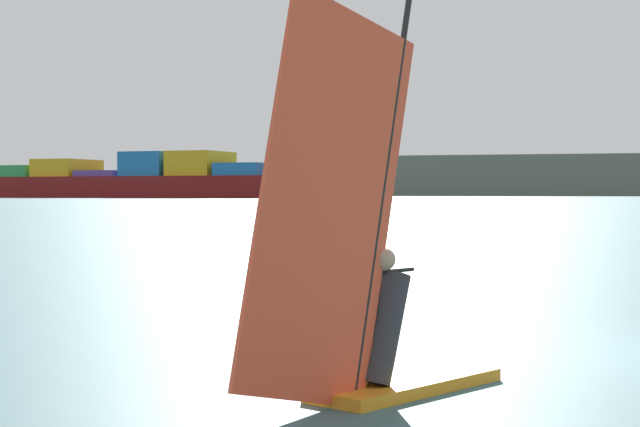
# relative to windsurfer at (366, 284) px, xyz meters

# --- Properties ---
(windsurfer) EXTENTS (2.31, 3.05, 4.19)m
(windsurfer) POSITION_rel_windsurfer_xyz_m (0.00, 0.00, 0.00)
(windsurfer) COLOR orange
(windsurfer) RESTS_ON ground_plane
(cargo_ship) EXTENTS (216.40, 82.98, 38.90)m
(cargo_ship) POSITION_rel_windsurfer_xyz_m (-154.07, 437.58, 6.93)
(cargo_ship) COLOR maroon
(cargo_ship) RESTS_ON ground_plane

